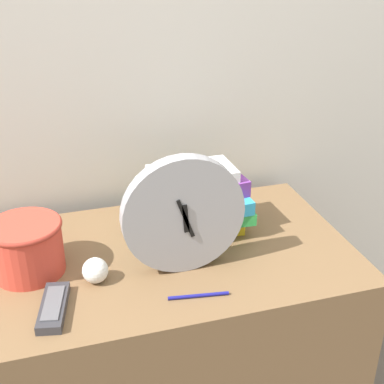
{
  "coord_description": "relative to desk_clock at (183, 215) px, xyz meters",
  "views": [
    {
      "loc": [
        -0.18,
        -0.82,
        1.46
      ],
      "look_at": [
        0.14,
        0.28,
        0.89
      ],
      "focal_mm": 50.0,
      "sensor_mm": 36.0,
      "label": 1
    }
  ],
  "objects": [
    {
      "name": "wall_back",
      "position": [
        -0.1,
        0.43,
        0.32
      ],
      "size": [
        6.0,
        0.04,
        2.4
      ],
      "color": "beige",
      "rests_on": "ground_plane"
    },
    {
      "name": "tv_remote",
      "position": [
        -0.31,
        -0.08,
        -0.13
      ],
      "size": [
        0.08,
        0.16,
        0.02
      ],
      "color": "#333338",
      "rests_on": "desk"
    },
    {
      "name": "desk",
      "position": [
        -0.1,
        0.08,
        -0.51
      ],
      "size": [
        1.07,
        0.56,
        0.73
      ],
      "color": "brown",
      "rests_on": "ground_plane"
    },
    {
      "name": "pen",
      "position": [
        0.0,
        -0.12,
        -0.14
      ],
      "size": [
        0.13,
        0.03,
        0.01
      ],
      "color": "navy",
      "rests_on": "desk"
    },
    {
      "name": "basket",
      "position": [
        -0.35,
        0.09,
        -0.07
      ],
      "size": [
        0.17,
        0.17,
        0.13
      ],
      "color": "#C63D2D",
      "rests_on": "desk"
    },
    {
      "name": "book_stack",
      "position": [
        0.09,
        0.16,
        -0.06
      ],
      "size": [
        0.26,
        0.19,
        0.18
      ],
      "color": "yellow",
      "rests_on": "desk"
    },
    {
      "name": "desk_clock",
      "position": [
        0.0,
        0.0,
        0.0
      ],
      "size": [
        0.29,
        0.04,
        0.29
      ],
      "color": "#99999E",
      "rests_on": "desk"
    },
    {
      "name": "crumpled_paper_ball",
      "position": [
        -0.21,
        0.0,
        -0.11
      ],
      "size": [
        0.06,
        0.06,
        0.06
      ],
      "color": "white",
      "rests_on": "desk"
    }
  ]
}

